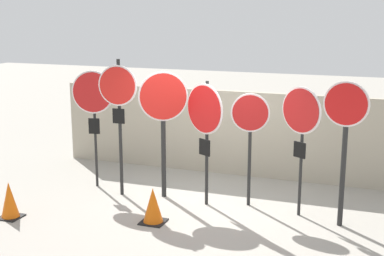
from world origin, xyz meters
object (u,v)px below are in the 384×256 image
Objects in this scene: stop_sign_5 at (301,120)px; stop_sign_0 at (93,100)px; traffic_cone_0 at (153,206)px; stop_sign_6 at (345,127)px; stop_sign_3 at (205,117)px; stop_sign_4 at (250,123)px; stop_sign_2 at (163,110)px; traffic_cone_1 at (9,200)px; stop_sign_1 at (118,99)px.

stop_sign_0 is at bearing -152.10° from stop_sign_5.
stop_sign_6 is at bearing 16.69° from traffic_cone_0.
stop_sign_3 is 0.78m from stop_sign_4.
traffic_cone_1 is (-2.04, -1.77, -1.34)m from stop_sign_2.
stop_sign_5 reaches higher than stop_sign_4.
stop_sign_2 is 1.06× the size of stop_sign_5.
stop_sign_1 reaches higher than stop_sign_3.
stop_sign_0 is 2.31m from stop_sign_3.
stop_sign_0 is 2.42m from traffic_cone_1.
stop_sign_5 is at bearing 30.82° from stop_sign_3.
stop_sign_6 is (3.16, -0.30, -0.01)m from stop_sign_2.
stop_sign_3 is at bearing -3.15° from stop_sign_1.
stop_sign_3 is at bearing 29.91° from traffic_cone_1.
stop_sign_1 reaches higher than stop_sign_2.
stop_sign_4 is 1.64m from stop_sign_6.
stop_sign_1 is at bearing -172.53° from stop_sign_6.
stop_sign_2 reaches higher than traffic_cone_1.
stop_sign_6 is (4.63, -0.40, -0.10)m from stop_sign_0.
stop_sign_6 reaches higher than traffic_cone_0.
traffic_cone_0 is at bearing -88.08° from stop_sign_3.
stop_sign_0 is 3.05m from stop_sign_4.
stop_sign_2 is 1.58m from stop_sign_4.
stop_sign_6 is at bearing -22.11° from stop_sign_4.
stop_sign_4 is (3.05, -0.01, -0.23)m from stop_sign_0.
stop_sign_5 is (3.93, -0.18, -0.08)m from stop_sign_0.
stop_sign_3 is (0.82, -0.12, -0.05)m from stop_sign_2.
traffic_cone_0 is (-2.16, -1.08, -1.36)m from stop_sign_5.
stop_sign_4 reaches higher than traffic_cone_1.
traffic_cone_0 is (-1.28, -1.25, -1.21)m from stop_sign_4.
stop_sign_3 is 3.55m from traffic_cone_1.
stop_sign_0 is 2.60m from traffic_cone_0.
stop_sign_6 is at bearing -16.09° from stop_sign_0.
stop_sign_3 is (2.30, -0.23, -0.13)m from stop_sign_0.
stop_sign_1 is 4.30× the size of traffic_cone_0.
stop_sign_1 is 2.13m from traffic_cone_0.
stop_sign_0 is at bearing 144.42° from traffic_cone_0.
stop_sign_3 reaches higher than traffic_cone_0.
stop_sign_4 is 4.23m from traffic_cone_1.
stop_sign_1 reaches higher than stop_sign_4.
stop_sign_2 is at bearing -159.28° from stop_sign_3.
stop_sign_1 is at bearing -32.55° from stop_sign_0.
stop_sign_0 is 3.93m from stop_sign_5.
stop_sign_6 is at bearing -6.48° from stop_sign_1.
stop_sign_3 is at bearing -174.85° from stop_sign_6.
stop_sign_0 is 3.66× the size of traffic_cone_1.
stop_sign_6 reaches higher than traffic_cone_1.
traffic_cone_1 is (-1.23, -1.61, -1.51)m from stop_sign_1.
stop_sign_2 reaches higher than stop_sign_0.
stop_sign_1 reaches higher than stop_sign_6.
stop_sign_3 is at bearing -147.89° from stop_sign_5.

